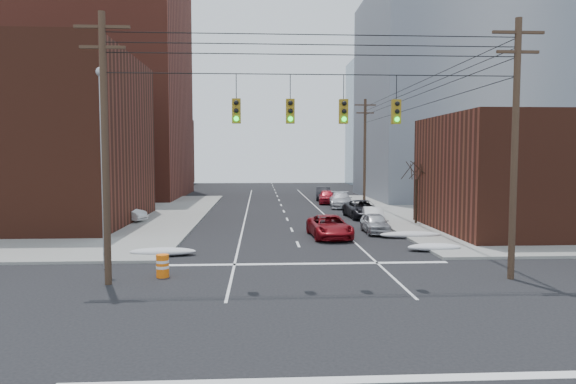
{
  "coord_description": "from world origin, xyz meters",
  "views": [
    {
      "loc": [
        -2.26,
        -18.15,
        5.31
      ],
      "look_at": [
        -0.49,
        13.83,
        3.0
      ],
      "focal_mm": 32.0,
      "sensor_mm": 36.0,
      "label": 1
    }
  ],
  "objects": [
    {
      "name": "lot_car_c",
      "position": [
        -16.97,
        21.54,
        0.83
      ],
      "size": [
        4.77,
        2.19,
        1.35
      ],
      "primitive_type": "imported",
      "rotation": [
        0.0,
        0.0,
        1.64
      ],
      "color": "black",
      "rests_on": "sidewalk_nw"
    },
    {
      "name": "parked_car_a",
      "position": [
        5.6,
        16.17,
        0.68
      ],
      "size": [
        1.66,
        4.01,
        1.36
      ],
      "primitive_type": "imported",
      "rotation": [
        0.0,
        0.0,
        -0.01
      ],
      "color": "#A9AAAE",
      "rests_on": "ground"
    },
    {
      "name": "building_brick_far",
      "position": [
        -26.0,
        74.0,
        6.0
      ],
      "size": [
        22.0,
        18.0,
        12.0
      ],
      "primitive_type": "cube",
      "color": "#502418",
      "rests_on": "ground"
    },
    {
      "name": "traffic_signals",
      "position": [
        0.1,
        2.97,
        7.17
      ],
      "size": [
        17.0,
        0.42,
        2.02
      ],
      "color": "black",
      "rests_on": "ground"
    },
    {
      "name": "building_brick_tall",
      "position": [
        -24.0,
        48.0,
        15.0
      ],
      "size": [
        24.0,
        20.0,
        30.0
      ],
      "primitive_type": "cube",
      "color": "maroon",
      "rests_on": "ground"
    },
    {
      "name": "parked_car_b",
      "position": [
        6.4,
        20.42,
        0.66
      ],
      "size": [
        1.9,
        4.16,
        1.32
      ],
      "primitive_type": "imported",
      "rotation": [
        0.0,
        0.0,
        -0.13
      ],
      "color": "silver",
      "rests_on": "ground"
    },
    {
      "name": "street_light",
      "position": [
        -9.5,
        6.0,
        5.54
      ],
      "size": [
        0.44,
        0.44,
        9.32
      ],
      "color": "gray",
      "rests_on": "ground"
    },
    {
      "name": "parked_car_c",
      "position": [
        6.4,
        24.53,
        0.74
      ],
      "size": [
        2.8,
        5.5,
        1.49
      ],
      "primitive_type": "imported",
      "rotation": [
        0.0,
        0.0,
        0.06
      ],
      "color": "black",
      "rests_on": "ground"
    },
    {
      "name": "lot_car_d",
      "position": [
        -19.59,
        26.92,
        0.85
      ],
      "size": [
        4.43,
        2.74,
        1.41
      ],
      "primitive_type": "imported",
      "rotation": [
        0.0,
        0.0,
        1.85
      ],
      "color": "#B0B1B5",
      "rests_on": "sidewalk_nw"
    },
    {
      "name": "bare_tree",
      "position": [
        9.59,
        20.0,
        2.32
      ],
      "size": [
        2.09,
        2.2,
        4.93
      ],
      "color": "black",
      "rests_on": "ground"
    },
    {
      "name": "parked_car_d",
      "position": [
        5.94,
        33.16,
        0.78
      ],
      "size": [
        2.71,
        5.55,
        1.55
      ],
      "primitive_type": "imported",
      "rotation": [
        0.0,
        0.0,
        -0.1
      ],
      "color": "silver",
      "rests_on": "ground"
    },
    {
      "name": "building_glass",
      "position": [
        24.0,
        70.0,
        11.0
      ],
      "size": [
        20.0,
        18.0,
        22.0
      ],
      "primitive_type": "cube",
      "color": "gray",
      "rests_on": "ground"
    },
    {
      "name": "snow_east_far",
      "position": [
        7.4,
        14.0,
        0.21
      ],
      "size": [
        4.0,
        1.08,
        0.42
      ],
      "primitive_type": "ellipsoid",
      "color": "silver",
      "rests_on": "ground"
    },
    {
      "name": "snow_ne",
      "position": [
        7.4,
        9.5,
        0.21
      ],
      "size": [
        3.0,
        1.08,
        0.42
      ],
      "primitive_type": "ellipsoid",
      "color": "silver",
      "rests_on": "ground"
    },
    {
      "name": "snow_nw",
      "position": [
        -7.4,
        9.0,
        0.21
      ],
      "size": [
        3.5,
        1.08,
        0.42
      ],
      "primitive_type": "ellipsoid",
      "color": "silver",
      "rests_on": "ground"
    },
    {
      "name": "construction_barrel",
      "position": [
        -6.5,
        4.13,
        0.51
      ],
      "size": [
        0.7,
        0.7,
        0.99
      ],
      "rotation": [
        0.0,
        0.0,
        0.28
      ],
      "color": "orange",
      "rests_on": "ground"
    },
    {
      "name": "lot_car_b",
      "position": [
        -15.79,
        25.11,
        0.79
      ],
      "size": [
        4.91,
        2.83,
        1.29
      ],
      "primitive_type": "imported",
      "rotation": [
        0.0,
        0.0,
        1.41
      ],
      "color": "#B3B3B8",
      "rests_on": "sidewalk_nw"
    },
    {
      "name": "building_storefront",
      "position": [
        18.0,
        16.0,
        4.0
      ],
      "size": [
        16.0,
        12.0,
        8.0
      ],
      "primitive_type": "cube",
      "color": "#502418",
      "rests_on": "ground"
    },
    {
      "name": "ground",
      "position": [
        0.0,
        0.0,
        0.0
      ],
      "size": [
        160.0,
        160.0,
        0.0
      ],
      "primitive_type": "plane",
      "color": "black",
      "rests_on": "ground"
    },
    {
      "name": "lot_car_a",
      "position": [
        -13.07,
        22.29,
        0.81
      ],
      "size": [
        4.23,
        2.77,
        1.32
      ],
      "primitive_type": "imported",
      "rotation": [
        0.0,
        0.0,
        1.2
      ],
      "color": "silver",
      "rests_on": "sidewalk_nw"
    },
    {
      "name": "red_pickup",
      "position": [
        2.22,
        14.44,
        0.72
      ],
      "size": [
        2.69,
        5.3,
        1.44
      ],
      "primitive_type": "imported",
      "rotation": [
        0.0,
        0.0,
        0.06
      ],
      "color": "maroon",
      "rests_on": "ground"
    },
    {
      "name": "building_office",
      "position": [
        22.0,
        44.0,
        12.5
      ],
      "size": [
        22.0,
        20.0,
        25.0
      ],
      "primitive_type": "cube",
      "color": "gray",
      "rests_on": "ground"
    },
    {
      "name": "parked_car_f",
      "position": [
        5.25,
        42.18,
        0.76
      ],
      "size": [
        2.12,
        4.74,
        1.51
      ],
      "primitive_type": "imported",
      "rotation": [
        0.0,
        0.0,
        -0.12
      ],
      "color": "black",
      "rests_on": "ground"
    },
    {
      "name": "utility_pole_right",
      "position": [
        8.5,
        3.0,
        5.78
      ],
      "size": [
        2.2,
        0.28,
        11.0
      ],
      "color": "#473323",
      "rests_on": "ground"
    },
    {
      "name": "utility_pole_left",
      "position": [
        -8.5,
        3.0,
        5.78
      ],
      "size": [
        2.2,
        0.28,
        11.0
      ],
      "color": "#473323",
      "rests_on": "ground"
    },
    {
      "name": "parked_car_e",
      "position": [
        5.09,
        37.53,
        0.76
      ],
      "size": [
        2.26,
        4.62,
        1.52
      ],
      "primitive_type": "imported",
      "rotation": [
        0.0,
        0.0,
        -0.11
      ],
      "color": "maroon",
      "rests_on": "ground"
    },
    {
      "name": "utility_pole_far",
      "position": [
        8.5,
        34.0,
        5.78
      ],
      "size": [
        2.2,
        0.28,
        11.0
      ],
      "color": "#473323",
      "rests_on": "ground"
    }
  ]
}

